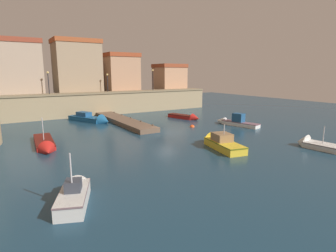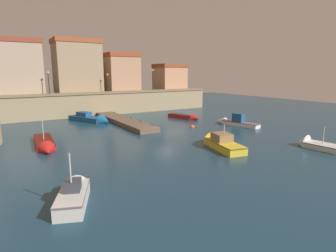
# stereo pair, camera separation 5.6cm
# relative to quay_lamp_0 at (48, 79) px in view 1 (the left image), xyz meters

# --- Properties ---
(ground_plane) EXTENTS (97.77, 97.77, 0.00)m
(ground_plane) POSITION_rel_quay_lamp_0_xyz_m (9.50, -17.71, -5.91)
(ground_plane) COLOR #19384C
(quay_wall) EXTENTS (37.06, 3.13, 3.70)m
(quay_wall) POSITION_rel_quay_lamp_0_xyz_m (9.50, 0.00, -4.05)
(quay_wall) COLOR #9E8966
(quay_wall) RESTS_ON ground
(old_town_backdrop) EXTENTS (34.08, 6.07, 8.83)m
(old_town_backdrop) POSITION_rel_quay_lamp_0_xyz_m (6.91, 4.08, 1.44)
(old_town_backdrop) COLOR tan
(old_town_backdrop) RESTS_ON ground
(pier_dock) EXTENTS (2.56, 15.93, 0.70)m
(pier_dock) POSITION_rel_quay_lamp_0_xyz_m (7.75, -9.38, -5.62)
(pier_dock) COLOR brown
(pier_dock) RESTS_ON ground
(quay_lamp_0) EXTENTS (0.32, 0.32, 3.31)m
(quay_lamp_0) POSITION_rel_quay_lamp_0_xyz_m (0.00, 0.00, 0.00)
(quay_lamp_0) COLOR black
(quay_lamp_0) RESTS_ON quay_wall
(quay_lamp_1) EXTENTS (0.32, 0.32, 2.98)m
(quay_lamp_1) POSITION_rel_quay_lamp_0_xyz_m (9.07, 0.00, -0.19)
(quay_lamp_1) COLOR black
(quay_lamp_1) RESTS_ON quay_wall
(quay_lamp_2) EXTENTS (0.32, 0.32, 3.72)m
(quay_lamp_2) POSITION_rel_quay_lamp_0_xyz_m (17.61, 0.00, 0.24)
(quay_lamp_2) COLOR black
(quay_lamp_2) RESTS_ON quay_wall
(moored_boat_0) EXTENTS (2.06, 4.32, 2.67)m
(moored_boat_0) POSITION_rel_quay_lamp_0_xyz_m (17.87, -30.55, -5.63)
(moored_boat_0) COLOR silver
(moored_boat_0) RESTS_ON ground
(moored_boat_1) EXTENTS (2.50, 6.44, 1.95)m
(moored_boat_1) POSITION_rel_quay_lamp_0_xyz_m (19.64, -18.62, -5.45)
(moored_boat_1) COLOR white
(moored_boat_1) RESTS_ON ground
(moored_boat_2) EXTENTS (4.76, 7.42, 1.85)m
(moored_boat_2) POSITION_rel_quay_lamp_0_xyz_m (4.40, -6.18, -5.50)
(moored_boat_2) COLOR #195689
(moored_boat_2) RESTS_ON ground
(moored_boat_3) EXTENTS (2.01, 7.48, 3.14)m
(moored_boat_3) POSITION_rel_quay_lamp_0_xyz_m (-3.31, -17.31, -5.66)
(moored_boat_3) COLOR red
(moored_boat_3) RESTS_ON ground
(moored_boat_4) EXTENTS (2.77, 5.73, 1.26)m
(moored_boat_4) POSITION_rel_quay_lamp_0_xyz_m (17.18, -11.12, -5.62)
(moored_boat_4) COLOR red
(moored_boat_4) RESTS_ON ground
(moored_boat_5) EXTENTS (2.87, 4.61, 3.15)m
(moored_boat_5) POSITION_rel_quay_lamp_0_xyz_m (-3.56, -29.85, -5.45)
(moored_boat_5) COLOR silver
(moored_boat_5) RESTS_ON ground
(moored_boat_6) EXTENTS (2.93, 6.21, 2.76)m
(moored_boat_6) POSITION_rel_quay_lamp_0_xyz_m (10.51, -25.68, -5.43)
(moored_boat_6) COLOR gold
(moored_boat_6) RESTS_ON ground
(mooring_buoy_0) EXTENTS (0.61, 0.61, 0.61)m
(mooring_buoy_0) POSITION_rel_quay_lamp_0_xyz_m (14.09, -16.74, -5.91)
(mooring_buoy_0) COLOR #EA4C19
(mooring_buoy_0) RESTS_ON ground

